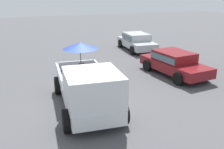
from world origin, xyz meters
name	(u,v)px	position (x,y,z in m)	size (l,w,h in m)	color
ground_plane	(86,106)	(0.00, 0.00, 0.00)	(80.00, 80.00, 0.00)	#4C4C4F
pickup_truck_main	(88,87)	(0.39, -0.04, 1.00)	(5.22, 2.69, 2.42)	black
parked_sedan_near	(174,62)	(-2.12, 5.76, 0.74)	(4.44, 2.26, 1.33)	black
parked_sedan_far	(136,41)	(-8.58, 6.78, 0.74)	(4.43, 2.26, 1.33)	black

